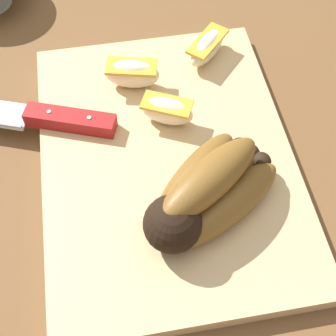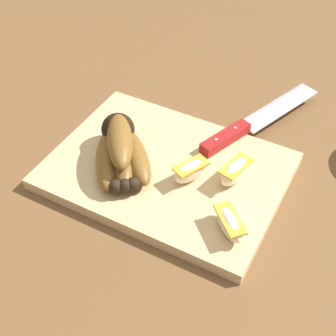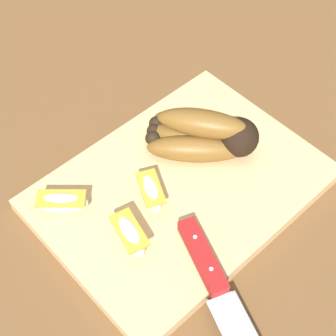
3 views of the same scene
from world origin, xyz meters
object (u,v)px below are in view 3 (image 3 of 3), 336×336
(banana_bunch, at_px, (204,134))
(apple_wedge_middle, at_px, (149,191))
(apple_wedge_far, at_px, (62,202))
(chefs_knife, at_px, (221,293))
(apple_wedge_near, at_px, (130,235))

(banana_bunch, bearing_deg, apple_wedge_middle, -172.35)
(banana_bunch, height_order, apple_wedge_middle, banana_bunch)
(banana_bunch, relative_size, apple_wedge_far, 2.33)
(chefs_knife, distance_m, apple_wedge_near, 0.13)
(apple_wedge_near, bearing_deg, apple_wedge_middle, 28.50)
(apple_wedge_middle, height_order, apple_wedge_far, apple_wedge_middle)
(banana_bunch, xyz_separation_m, apple_wedge_far, (-0.20, 0.05, -0.01))
(chefs_knife, xyz_separation_m, apple_wedge_near, (-0.03, 0.12, 0.01))
(apple_wedge_far, bearing_deg, apple_wedge_middle, -34.36)
(banana_bunch, xyz_separation_m, chefs_knife, (-0.14, -0.17, -0.02))
(apple_wedge_middle, bearing_deg, chefs_knife, -100.60)
(chefs_knife, bearing_deg, banana_bunch, 49.87)
(banana_bunch, height_order, chefs_knife, banana_bunch)
(apple_wedge_near, distance_m, apple_wedge_middle, 0.07)
(apple_wedge_far, bearing_deg, banana_bunch, -12.95)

